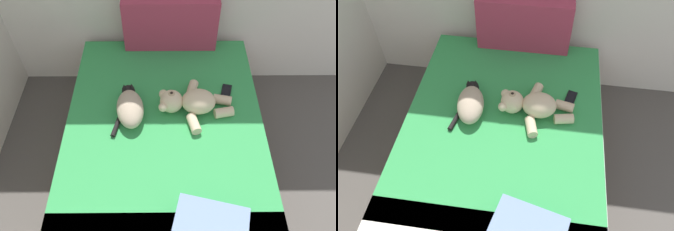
{
  "view_description": "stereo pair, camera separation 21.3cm",
  "coord_description": "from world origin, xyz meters",
  "views": [
    {
      "loc": [
        1.41,
        1.74,
        2.38
      ],
      "look_at": [
        1.42,
        3.18,
        0.61
      ],
      "focal_mm": 35.47,
      "sensor_mm": 36.0,
      "label": 1
    },
    {
      "loc": [
        1.62,
        1.76,
        2.38
      ],
      "look_at": [
        1.42,
        3.18,
        0.61
      ],
      "focal_mm": 35.47,
      "sensor_mm": 36.0,
      "label": 2
    }
  ],
  "objects": [
    {
      "name": "cell_phone",
      "position": [
        1.87,
        3.49,
        0.53
      ],
      "size": [
        0.11,
        0.16,
        0.01
      ],
      "color": "black",
      "rests_on": "bed"
    },
    {
      "name": "patterned_cushion",
      "position": [
        1.45,
        4.04,
        0.74
      ],
      "size": [
        0.77,
        0.14,
        0.45
      ],
      "color": "#A5334C",
      "rests_on": "bed"
    },
    {
      "name": "teddy_bear",
      "position": [
        1.59,
        3.32,
        0.6
      ],
      "size": [
        0.54,
        0.49,
        0.18
      ],
      "color": "beige",
      "rests_on": "bed"
    },
    {
      "name": "cat",
      "position": [
        1.15,
        3.28,
        0.59
      ],
      "size": [
        0.25,
        0.44,
        0.15
      ],
      "color": "tan",
      "rests_on": "bed"
    },
    {
      "name": "bed",
      "position": [
        1.4,
        3.18,
        0.26
      ],
      "size": [
        1.46,
        1.93,
        0.52
      ],
      "color": "#9E7A56",
      "rests_on": "ground_plane"
    },
    {
      "name": "throw_pillow",
      "position": [
        1.65,
        2.41,
        0.58
      ],
      "size": [
        0.46,
        0.37,
        0.11
      ],
      "primitive_type": "cube",
      "rotation": [
        0.0,
        0.0,
        -0.24
      ],
      "color": "#728CB7",
      "rests_on": "bed"
    }
  ]
}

